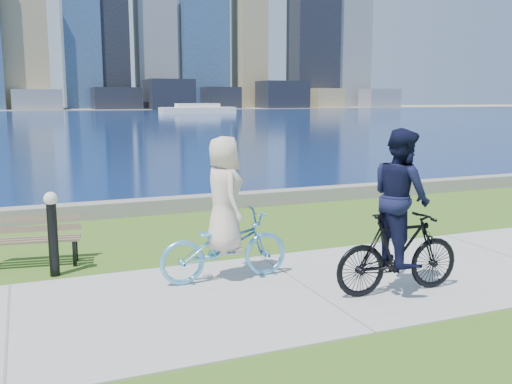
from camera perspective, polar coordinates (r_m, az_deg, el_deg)
ground at (r=8.43m, az=5.07°, el=-9.56°), size 320.00×320.00×0.00m
concrete_path at (r=8.43m, az=5.08°, el=-9.50°), size 80.00×3.50×0.02m
seawall at (r=14.01m, az=-6.63°, el=-1.15°), size 90.00×0.50×0.35m
bay_water at (r=79.20m, az=-19.76°, el=6.95°), size 320.00×131.00×0.01m
far_shore at (r=137.14m, az=-20.94°, el=7.75°), size 320.00×30.00×0.12m
city_skyline at (r=137.31m, az=-21.45°, el=16.00°), size 175.81×22.41×76.00m
ferry_far at (r=95.95m, az=-5.87°, el=8.22°), size 12.40×3.54×1.68m
park_bench at (r=10.09m, az=-21.46°, el=-4.15°), size 1.59×0.75×0.79m
bollard_lamp at (r=9.30m, az=-19.69°, el=-3.42°), size 0.21×0.21×1.32m
cyclist_woman at (r=8.52m, az=-3.19°, el=-3.56°), size 0.70×1.99×2.17m
cyclist_man at (r=8.15m, az=14.16°, el=-3.24°), size 0.76×1.94×2.31m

